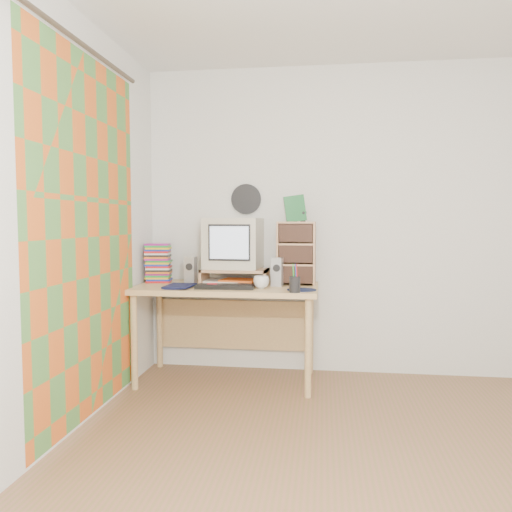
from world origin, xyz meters
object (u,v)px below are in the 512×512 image
(dvd_stack, at_px, (159,266))
(cd_rack, at_px, (296,253))
(crt_monitor, at_px, (233,243))
(keyboard, at_px, (225,287))
(mug, at_px, (261,282))
(desk, at_px, (228,301))
(diary, at_px, (167,284))

(dvd_stack, height_order, cd_rack, cd_rack)
(dvd_stack, bearing_deg, crt_monitor, -5.69)
(keyboard, relative_size, cd_rack, 0.87)
(dvd_stack, bearing_deg, mug, -23.54)
(crt_monitor, height_order, keyboard, crt_monitor)
(crt_monitor, bearing_deg, cd_rack, 0.72)
(desk, distance_m, dvd_stack, 0.65)
(mug, distance_m, diary, 0.71)
(crt_monitor, distance_m, diary, 0.62)
(desk, xyz_separation_m, cd_rack, (0.53, 0.06, 0.38))
(desk, bearing_deg, diary, -151.58)
(keyboard, distance_m, cd_rack, 0.63)
(keyboard, xyz_separation_m, cd_rack, (0.51, 0.30, 0.23))
(keyboard, bearing_deg, dvd_stack, 150.77)
(keyboard, distance_m, diary, 0.44)
(cd_rack, xyz_separation_m, diary, (-0.95, -0.29, -0.22))
(dvd_stack, distance_m, mug, 0.91)
(dvd_stack, bearing_deg, cd_rack, -7.81)
(crt_monitor, height_order, mug, crt_monitor)
(cd_rack, distance_m, mug, 0.40)
(keyboard, bearing_deg, crt_monitor, 87.40)
(desk, bearing_deg, cd_rack, 6.35)
(dvd_stack, distance_m, diary, 0.36)
(crt_monitor, distance_m, cd_rack, 0.51)
(cd_rack, height_order, mug, cd_rack)
(keyboard, relative_size, mug, 3.75)
(crt_monitor, xyz_separation_m, diary, (-0.45, -0.31, -0.30))
(mug, bearing_deg, desk, 146.97)
(mug, bearing_deg, keyboard, -168.06)
(mug, bearing_deg, diary, -176.54)
(keyboard, height_order, dvd_stack, dvd_stack)
(desk, bearing_deg, keyboard, -84.60)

